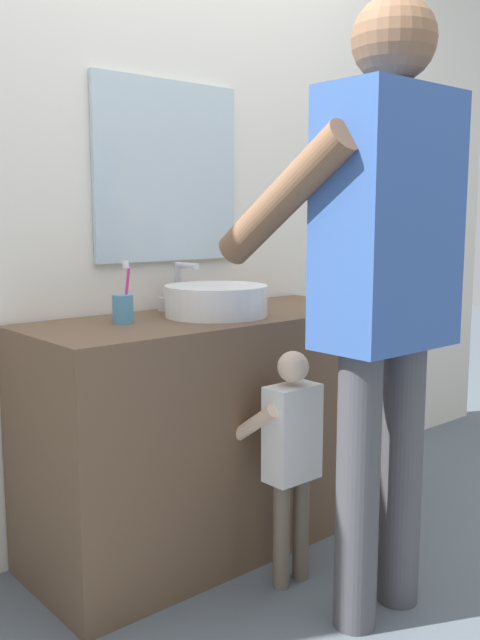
# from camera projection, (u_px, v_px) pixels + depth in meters

# --- Properties ---
(ground_plane) EXTENTS (14.00, 14.00, 0.00)m
(ground_plane) POSITION_uv_depth(u_px,v_px,m) (268.00, 569.00, 2.41)
(ground_plane) COLOR slate
(back_wall) EXTENTS (4.40, 0.10, 2.70)m
(back_wall) POSITION_uv_depth(u_px,v_px,m) (160.00, 179.00, 2.68)
(back_wall) COLOR silver
(back_wall) RESTS_ON ground
(vanity_cabinet) EXTENTS (1.38, 0.54, 0.86)m
(vanity_cabinet) POSITION_uv_depth(u_px,v_px,m) (214.00, 430.00, 2.57)
(vanity_cabinet) COLOR brown
(vanity_cabinet) RESTS_ON ground
(sink_basin) EXTENTS (0.37, 0.37, 0.11)m
(sink_basin) POSITION_uv_depth(u_px,v_px,m) (216.00, 300.00, 2.49)
(sink_basin) COLOR white
(sink_basin) RESTS_ON vanity_cabinet
(faucet) EXTENTS (0.18, 0.14, 0.18)m
(faucet) POSITION_uv_depth(u_px,v_px,m) (180.00, 288.00, 2.65)
(faucet) COLOR #B7BABF
(faucet) RESTS_ON vanity_cabinet
(toothbrush_cup) EXTENTS (0.07, 0.07, 0.21)m
(toothbrush_cup) POSITION_uv_depth(u_px,v_px,m) (123.00, 308.00, 2.32)
(toothbrush_cup) COLOR #4C8EB2
(toothbrush_cup) RESTS_ON vanity_cabinet
(child_toddler) EXTENTS (0.24, 0.24, 0.79)m
(child_toddler) POSITION_uv_depth(u_px,v_px,m) (291.00, 446.00, 2.27)
(child_toddler) COLOR #6B5B4C
(child_toddler) RESTS_ON ground
(adult_parent) EXTENTS (0.56, 0.59, 1.81)m
(adult_parent) POSITION_uv_depth(u_px,v_px,m) (382.00, 260.00, 2.01)
(adult_parent) COLOR #47474C
(adult_parent) RESTS_ON ground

